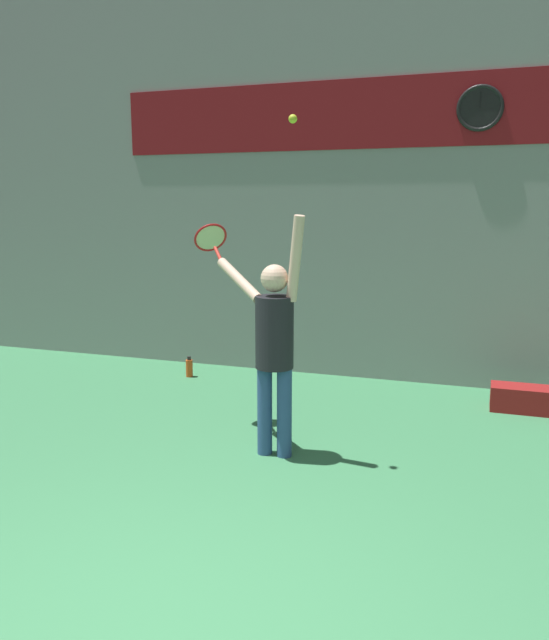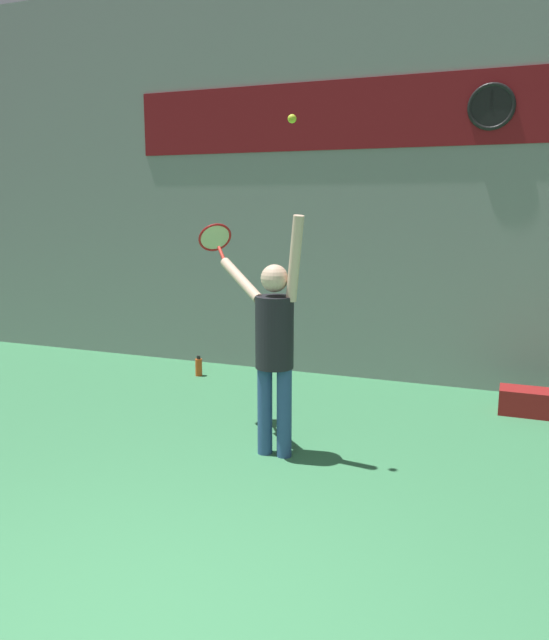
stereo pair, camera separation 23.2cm
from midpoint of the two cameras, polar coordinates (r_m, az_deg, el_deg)
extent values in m
cube|color=gray|center=(7.78, 7.82, 12.86)|extent=(18.00, 0.10, 5.00)
cube|color=maroon|center=(7.79, 7.87, 18.21)|extent=(6.42, 0.02, 0.80)
cylinder|color=black|center=(7.63, 17.42, 18.01)|extent=(0.46, 0.02, 0.46)
torus|color=black|center=(7.63, 17.42, 18.01)|extent=(0.51, 0.05, 0.51)
cube|color=black|center=(7.63, 17.45, 18.63)|extent=(0.02, 0.01, 0.19)
cylinder|color=#2D4C7F|center=(5.50, -2.12, -8.27)|extent=(0.13, 0.13, 0.79)
cylinder|color=#2D4C7F|center=(5.44, -0.33, -8.47)|extent=(0.13, 0.13, 0.79)
cylinder|color=black|center=(5.28, -1.26, -1.13)|extent=(0.33, 0.33, 0.62)
sphere|color=beige|center=(5.21, -1.28, 3.83)|extent=(0.23, 0.23, 0.23)
cylinder|color=beige|center=(5.10, 0.61, 5.60)|extent=(0.21, 0.20, 0.72)
cylinder|color=beige|center=(5.56, -4.46, 3.70)|extent=(0.59, 0.51, 0.35)
cylinder|color=red|center=(5.92, -6.29, 5.96)|extent=(0.16, 0.17, 0.15)
torus|color=red|center=(6.12, -6.97, 7.48)|extent=(0.38, 0.37, 0.28)
cylinder|color=beige|center=(6.12, -6.97, 7.48)|extent=(0.32, 0.31, 0.24)
sphere|color=#CCDB2D|center=(5.08, 0.31, 17.92)|extent=(0.07, 0.07, 0.07)
cylinder|color=#D84C19|center=(8.07, -8.62, -4.39)|extent=(0.09, 0.09, 0.22)
cylinder|color=black|center=(8.04, -8.64, -3.48)|extent=(0.05, 0.05, 0.04)
cube|color=maroon|center=(7.14, 21.57, -6.78)|extent=(0.83, 0.32, 0.27)
camera|label=1|loc=(0.12, -91.26, -0.23)|focal=35.00mm
camera|label=2|loc=(0.12, 88.74, 0.23)|focal=35.00mm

